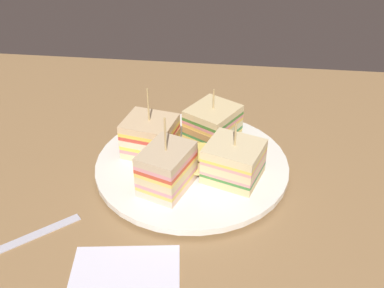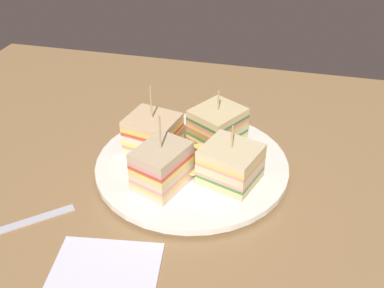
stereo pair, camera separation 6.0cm
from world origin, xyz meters
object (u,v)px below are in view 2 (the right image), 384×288
object	(u,v)px
sandwich_wedge_0	(230,164)
sandwich_wedge_3	(162,167)
chip_pile	(200,159)
napkin	(102,280)
sandwich_wedge_2	(153,134)
sandwich_wedge_1	(217,126)
plate	(192,165)

from	to	relation	value
sandwich_wedge_0	sandwich_wedge_3	world-z (taller)	sandwich_wedge_3
sandwich_wedge_0	chip_pile	world-z (taller)	sandwich_wedge_0
napkin	sandwich_wedge_3	bearing A→B (deg)	-98.14
chip_pile	sandwich_wedge_2	bearing A→B (deg)	-19.51
napkin	sandwich_wedge_1	bearing A→B (deg)	-104.58
plate	sandwich_wedge_1	size ratio (longest dim) A/B	2.96
sandwich_wedge_0	sandwich_wedge_1	xyz separation A→B (cm)	(3.46, -8.78, 0.15)
sandwich_wedge_0	sandwich_wedge_2	bearing A→B (deg)	-1.90
plate	chip_pile	xyz separation A→B (cm)	(-1.38, 0.92, 1.93)
plate	sandwich_wedge_0	size ratio (longest dim) A/B	3.12
chip_pile	napkin	size ratio (longest dim) A/B	0.66
sandwich_wedge_3	napkin	xyz separation A→B (cm)	(2.19, 15.31, -4.32)
chip_pile	sandwich_wedge_0	bearing A→B (deg)	157.59
plate	sandwich_wedge_0	world-z (taller)	sandwich_wedge_0
plate	chip_pile	size ratio (longest dim) A/B	3.51
sandwich_wedge_3	chip_pile	xyz separation A→B (cm)	(-3.90, -5.04, -1.66)
sandwich_wedge_1	chip_pile	world-z (taller)	sandwich_wedge_1
sandwich_wedge_1	sandwich_wedge_0	bearing A→B (deg)	51.92
sandwich_wedge_1	chip_pile	bearing A→B (deg)	22.17
sandwich_wedge_2	sandwich_wedge_0	bearing A→B (deg)	-9.49
sandwich_wedge_2	napkin	distance (cm)	23.44
sandwich_wedge_1	sandwich_wedge_3	bearing A→B (deg)	8.13
sandwich_wedge_3	plate	bearing A→B (deg)	-2.97
sandwich_wedge_1	sandwich_wedge_3	xyz separation A→B (cm)	(4.91, 11.98, 0.24)
sandwich_wedge_1	napkin	distance (cm)	28.49
sandwich_wedge_0	chip_pile	size ratio (longest dim) A/B	1.12
sandwich_wedge_0	napkin	xyz separation A→B (cm)	(10.56, 18.50, -3.93)
sandwich_wedge_0	plate	bearing A→B (deg)	-6.61
sandwich_wedge_0	sandwich_wedge_2	world-z (taller)	sandwich_wedge_2
sandwich_wedge_3	napkin	size ratio (longest dim) A/B	0.89
plate	sandwich_wedge_1	world-z (taller)	sandwich_wedge_1
sandwich_wedge_0	sandwich_wedge_2	xyz separation A→B (cm)	(12.07, -4.54, 0.09)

